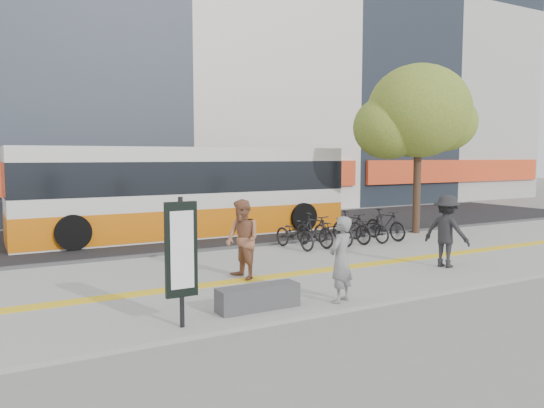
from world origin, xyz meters
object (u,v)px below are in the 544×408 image
signboard (181,252)px  pedestrian_dark (447,231)px  pedestrian_tan (242,239)px  bus (188,194)px  street_tree (416,114)px  seated_woman (341,259)px  bench (258,297)px

signboard → pedestrian_dark: signboard is taller
signboard → pedestrian_tan: bearing=47.6°
pedestrian_dark → bus: bearing=6.5°
street_tree → bus: (-7.57, 3.68, -2.95)m
pedestrian_tan → pedestrian_dark: 5.38m
bus → pedestrian_dark: size_ratio=6.42×
street_tree → pedestrian_tan: 10.28m
street_tree → pedestrian_tan: size_ratio=3.38×
street_tree → signboard: bearing=-150.9°
bus → pedestrian_dark: bearing=-66.3°
seated_woman → bench: bearing=-37.8°
bus → pedestrian_dark: (3.83, -8.70, -0.55)m
street_tree → pedestrian_dark: (-3.74, -5.02, -3.50)m
bench → street_tree: street_tree is taller
bench → seated_woman: (1.65, -0.36, 0.62)m
signboard → seated_woman: 3.28m
street_tree → bus: size_ratio=0.53×
street_tree → seated_woman: street_tree is taller
bus → pedestrian_tan: size_ratio=6.43×
pedestrian_dark → signboard: bearing=82.4°
signboard → street_tree: street_tree is taller
signboard → bus: size_ratio=0.18×
bench → street_tree: 12.23m
bus → pedestrian_dark: bus is taller
bench → bus: (2.21, 9.70, 1.26)m
seated_woman → pedestrian_tan: size_ratio=0.91×
pedestrian_tan → pedestrian_dark: size_ratio=1.00×
seated_woman → pedestrian_dark: size_ratio=0.91×
seated_woman → street_tree: bearing=-167.2°
pedestrian_tan → pedestrian_dark: pedestrian_dark is taller
signboard → street_tree: (11.38, 6.33, 3.15)m
bench → pedestrian_dark: 6.16m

